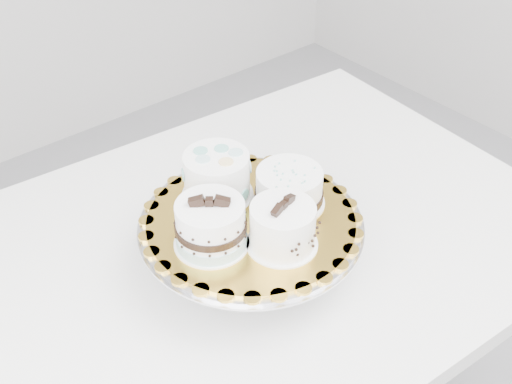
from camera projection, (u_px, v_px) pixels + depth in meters
table at (235, 275)px, 1.20m from camera, size 1.27×0.90×0.75m
cake_stand at (251, 235)px, 1.07m from camera, size 0.37×0.37×0.10m
cake_board at (251, 220)px, 1.05m from camera, size 0.45×0.45×0.01m
cake_swirl at (282, 227)px, 0.98m from camera, size 0.12×0.12×0.09m
cake_banded at (211, 226)px, 0.98m from camera, size 0.15×0.15×0.10m
cake_dots at (217, 175)px, 1.07m from camera, size 0.14×0.14×0.08m
cake_ribbon at (290, 188)px, 1.07m from camera, size 0.13×0.12×0.07m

